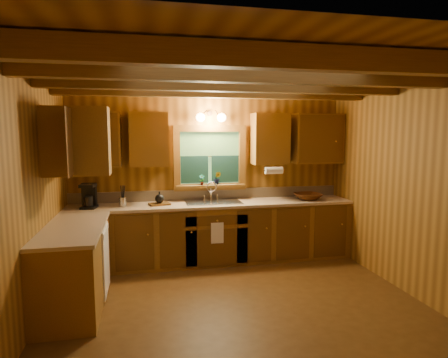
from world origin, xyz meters
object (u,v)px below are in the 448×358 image
cutting_board (160,204)px  coffee_maker (89,196)px  sink (213,205)px  wicker_basket (308,196)px

cutting_board → coffee_maker: bearing=168.3°
sink → cutting_board: 0.79m
coffee_maker → cutting_board: coffee_maker is taller
sink → wicker_basket: size_ratio=2.00×
coffee_maker → cutting_board: size_ratio=1.20×
sink → cutting_board: sink is taller
cutting_board → wicker_basket: (2.27, -0.04, 0.04)m
coffee_maker → sink: bearing=10.7°
sink → wicker_basket: bearing=-2.6°
sink → coffee_maker: coffee_maker is taller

